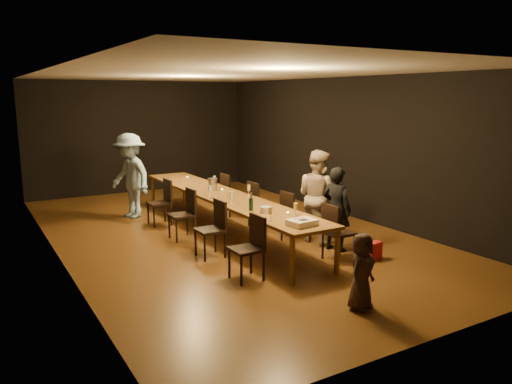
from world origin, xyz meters
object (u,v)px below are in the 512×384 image
chair_right_0 (339,232)px  man_blue (130,176)px  chair_left_2 (182,214)px  child (362,271)px  plate_stack (266,210)px  chair_right_1 (296,217)px  ice_bucket (213,184)px  woman_birthday (336,209)px  woman_tan (318,196)px  chair_left_1 (210,229)px  chair_left_0 (246,248)px  chair_left_3 (159,203)px  birthday_cake (302,222)px  table (223,197)px  chair_right_3 (233,194)px  champagne_bottle (251,201)px  chair_right_2 (261,204)px

chair_right_0 → man_blue: bearing=-156.1°
chair_left_2 → child: child is taller
chair_left_2 → plate_stack: chair_left_2 is taller
chair_right_0 → chair_right_1: same height
ice_bucket → woman_birthday: bearing=-67.9°
woman_birthday → woman_tan: 0.60m
chair_right_1 → chair_left_1: bearing=-90.0°
woman_tan → chair_right_1: bearing=53.3°
chair_left_0 → woman_tan: woman_tan is taller
chair_left_2 → chair_left_3: same height
chair_left_2 → man_blue: 2.19m
chair_right_0 → child: (-0.96, -1.58, 0.01)m
chair_right_0 → birthday_cake: (-0.91, -0.24, 0.33)m
chair_right_0 → birthday_cake: chair_right_0 is taller
table → child: bearing=-91.6°
chair_right_1 → man_blue: (-2.00, 3.32, 0.45)m
chair_left_0 → woman_birthday: woman_birthday is taller
birthday_cake → plate_stack: size_ratio=2.30×
chair_right_3 → chair_left_3: size_ratio=1.00×
chair_right_1 → chair_left_0: same height
chair_right_1 → woman_tan: bearing=62.7°
table → woman_tan: size_ratio=3.60×
chair_left_3 → champagne_bottle: (0.64, -2.63, 0.44)m
chair_right_0 → chair_right_3: same height
woman_tan → chair_left_1: bearing=75.6°
chair_right_2 → ice_bucket: 1.07m
chair_right_2 → child: 4.09m
chair_right_3 → woman_tan: bearing=7.6°
table → chair_right_3: (0.85, 1.20, -0.24)m
chair_left_3 → plate_stack: chair_left_3 is taller
chair_right_2 → man_blue: man_blue is taller
chair_left_2 → plate_stack: (0.76, -1.71, 0.34)m
table → man_blue: 2.42m
chair_right_1 → woman_birthday: woman_birthday is taller
chair_left_1 → birthday_cake: chair_left_1 is taller
chair_right_2 → chair_left_1: bearing=-54.8°
plate_stack → chair_right_2: bearing=61.1°
chair_right_0 → woman_birthday: (0.30, 0.44, 0.26)m
chair_left_3 → woman_tan: 3.31m
woman_tan → man_blue: size_ratio=0.91×
woman_birthday → plate_stack: woman_birthday is taller
chair_right_0 → man_blue: 4.96m
chair_right_3 → champagne_bottle: (-1.06, -2.63, 0.44)m
chair_left_0 → chair_right_3: bearing=-25.3°
chair_left_2 → plate_stack: 1.90m
woman_birthday → birthday_cake: 1.39m
chair_left_2 → child: 4.05m
chair_left_3 → woman_tan: (2.04, -2.58, 0.37)m
woman_tan → chair_left_2: bearing=46.5°
chair_left_0 → champagne_bottle: champagne_bottle is taller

